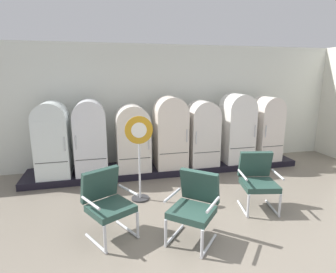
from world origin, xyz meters
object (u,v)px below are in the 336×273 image
at_px(refrigerator_4, 203,131).
at_px(refrigerator_6, 267,126).
at_px(refrigerator_0, 52,137).
at_px(refrigerator_3, 170,130).
at_px(refrigerator_2, 133,136).
at_px(refrigerator_5, 237,126).
at_px(armchair_left, 107,200).
at_px(armchair_right, 258,178).
at_px(refrigerator_1, 90,135).
at_px(armchair_center, 195,203).
at_px(sign_stand, 139,158).

distance_m(refrigerator_4, refrigerator_6, 1.67).
bearing_deg(refrigerator_0, refrigerator_3, -0.84).
distance_m(refrigerator_2, refrigerator_4, 1.62).
distance_m(refrigerator_0, refrigerator_5, 4.13).
relative_size(refrigerator_3, refrigerator_4, 1.08).
relative_size(refrigerator_2, armchair_left, 1.52).
height_order(refrigerator_4, refrigerator_6, refrigerator_6).
distance_m(refrigerator_0, refrigerator_4, 3.26).
bearing_deg(refrigerator_5, armchair_right, -107.60).
distance_m(refrigerator_1, armchair_center, 3.02).
bearing_deg(armchair_left, refrigerator_6, 29.65).
bearing_deg(refrigerator_5, sign_stand, -153.17).
distance_m(refrigerator_3, armchair_left, 2.72).
bearing_deg(sign_stand, refrigerator_0, 141.47).
bearing_deg(armchair_left, refrigerator_3, 56.52).
height_order(refrigerator_2, refrigerator_3, refrigerator_3).
bearing_deg(refrigerator_5, refrigerator_0, 179.97).
height_order(armchair_left, armchair_right, same).
xyz_separation_m(refrigerator_4, sign_stand, (-1.65, -1.24, -0.15)).
bearing_deg(refrigerator_2, armchair_right, -47.40).
bearing_deg(refrigerator_5, refrigerator_1, -179.86).
bearing_deg(refrigerator_3, refrigerator_2, 179.14).
height_order(armchair_right, armchair_center, same).
relative_size(refrigerator_0, refrigerator_4, 1.04).
relative_size(armchair_left, sign_stand, 0.62).
bearing_deg(refrigerator_2, refrigerator_4, -0.47).
height_order(refrigerator_1, armchair_right, refrigerator_1).
distance_m(refrigerator_4, sign_stand, 2.07).
xyz_separation_m(refrigerator_5, armchair_left, (-3.13, -2.27, -0.48)).
xyz_separation_m(refrigerator_6, armchair_center, (-2.77, -2.61, -0.44)).
bearing_deg(refrigerator_4, refrigerator_1, 179.38).
relative_size(refrigerator_4, armchair_left, 1.57).
height_order(refrigerator_2, armchair_right, refrigerator_2).
bearing_deg(refrigerator_3, refrigerator_0, 179.16).
relative_size(refrigerator_4, refrigerator_6, 0.96).
relative_size(refrigerator_4, refrigerator_5, 0.91).
bearing_deg(refrigerator_6, refrigerator_0, 179.53).
bearing_deg(refrigerator_0, refrigerator_1, -0.78).
bearing_deg(refrigerator_0, refrigerator_5, -0.03).
bearing_deg(refrigerator_3, refrigerator_1, 179.13).
xyz_separation_m(armchair_left, sign_stand, (0.60, 0.99, 0.26)).
distance_m(refrigerator_2, armchair_right, 2.76).
height_order(refrigerator_4, refrigerator_5, refrigerator_5).
height_order(refrigerator_6, armchair_center, refrigerator_6).
bearing_deg(refrigerator_0, armchair_center, -50.87).
distance_m(refrigerator_3, armchair_center, 2.67).
bearing_deg(refrigerator_4, sign_stand, -143.01).
bearing_deg(refrigerator_1, armchair_center, -61.98).
bearing_deg(refrigerator_4, refrigerator_2, 179.53).
relative_size(refrigerator_3, sign_stand, 1.05).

